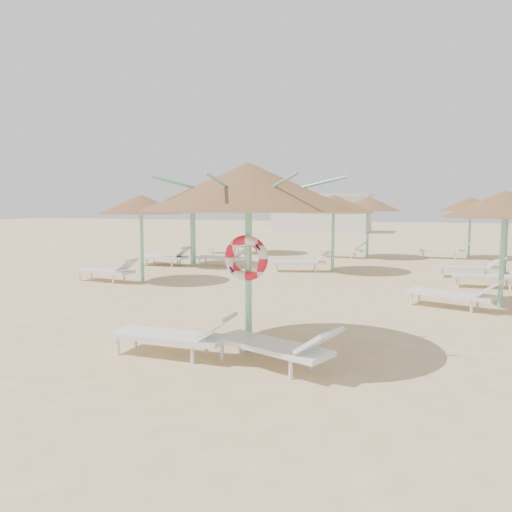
% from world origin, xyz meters
% --- Properties ---
extents(ground, '(120.00, 120.00, 0.00)m').
position_xyz_m(ground, '(0.00, 0.00, 0.00)').
color(ground, '#DFBF88').
rests_on(ground, ground).
extents(main_palapa, '(3.40, 3.40, 3.05)m').
position_xyz_m(main_palapa, '(0.47, -0.22, 2.65)').
color(main_palapa, '#79D3B1').
rests_on(main_palapa, ground).
extents(lounger_main_a, '(2.00, 0.61, 0.73)m').
position_xyz_m(lounger_main_a, '(-0.49, -0.88, 0.35)').
color(lounger_main_a, white).
rests_on(lounger_main_a, ground).
extents(lounger_main_b, '(2.08, 1.27, 0.73)m').
position_xyz_m(lounger_main_b, '(1.19, -0.89, 0.35)').
color(lounger_main_b, white).
rests_on(lounger_main_b, ground).
extents(palapa_field, '(20.05, 14.32, 2.73)m').
position_xyz_m(palapa_field, '(1.54, 10.10, 2.33)').
color(palapa_field, '#79D3B1').
rests_on(palapa_field, ground).
extents(service_hut, '(8.40, 4.40, 3.25)m').
position_xyz_m(service_hut, '(-6.00, 35.00, 1.64)').
color(service_hut, silver).
rests_on(service_hut, ground).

